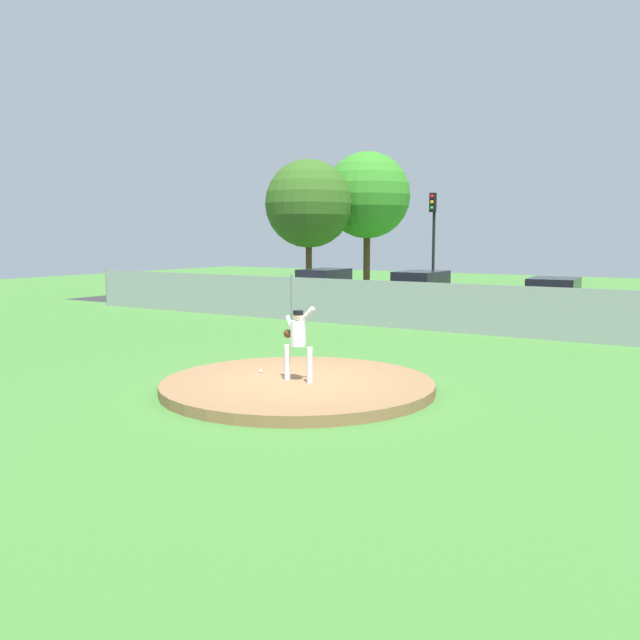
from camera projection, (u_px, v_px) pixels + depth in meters
The scene contains 12 objects.
ground_plane at pixel (415, 350), 19.42m from camera, with size 80.00×80.00×0.00m, color #427A33.
asphalt_strip at pixel (505, 320), 26.57m from camera, with size 44.00×7.00×0.01m, color #2B2B2D.
pitchers_mound at pixel (298, 386), 14.36m from camera, with size 5.75×5.75×0.22m, color olive.
pitcher_youth at pixel (298, 338), 14.15m from camera, with size 0.80×0.32×1.59m.
baseball at pixel (261, 371), 15.16m from camera, with size 0.07×0.07×0.07m, color white.
chainlink_fence at pixel (465, 309), 22.68m from camera, with size 35.12×0.07×1.77m.
parked_car_navy at pixel (421, 294), 28.09m from camera, with size 1.81×4.49×1.81m.
parked_car_charcoal at pixel (553, 302), 25.43m from camera, with size 2.13×4.33×1.70m.
parked_car_silver at pixel (324, 289), 31.32m from camera, with size 1.91×4.58×1.75m.
traffic_light_near at pixel (433, 229), 32.61m from camera, with size 0.28×0.46×5.28m.
tree_broad_right at pixel (309, 204), 39.06m from camera, with size 5.04×5.04×7.61m.
tree_slender_far at pixel (367, 196), 40.78m from camera, with size 5.15×5.15×8.25m.
Camera 1 is at (7.88, -11.69, 3.23)m, focal length 38.29 mm.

